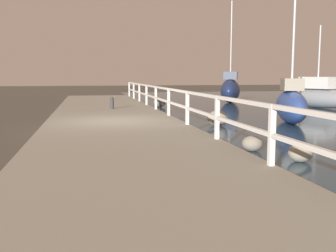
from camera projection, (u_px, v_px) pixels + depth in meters
The scene contains 11 objects.
ground_plane at pixel (114, 130), 13.63m from camera, with size 120.00×120.00×0.00m, color #4C473D.
dock_walkway at pixel (114, 125), 13.62m from camera, with size 4.66×36.00×0.31m.
railing at pixel (177, 99), 13.95m from camera, with size 0.10×32.50×1.08m.
boulder_mid_strip at pixel (159, 102), 23.36m from camera, with size 0.74×0.67×0.56m.
boulder_downstream at pixel (252, 143), 9.76m from camera, with size 0.52×0.47×0.39m.
boulder_far_strip at pixel (217, 118), 14.68m from camera, with size 0.77×0.69×0.58m.
boulder_near_dock at pixel (300, 153), 8.54m from camera, with size 0.53×0.48×0.40m.
mooring_bollard at pixel (112, 103), 18.56m from camera, with size 0.16×0.16×0.56m.
sailboat_gray at pixel (317, 96), 22.78m from camera, with size 3.10×5.53×4.70m.
sailboat_navy at pixel (230, 90), 27.12m from camera, with size 2.47×3.32×6.85m.
sailboat_blue at pixel (291, 105), 15.50m from camera, with size 2.43×4.34×5.65m.
Camera 1 is at (-0.90, -13.60, 1.88)m, focal length 42.00 mm.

